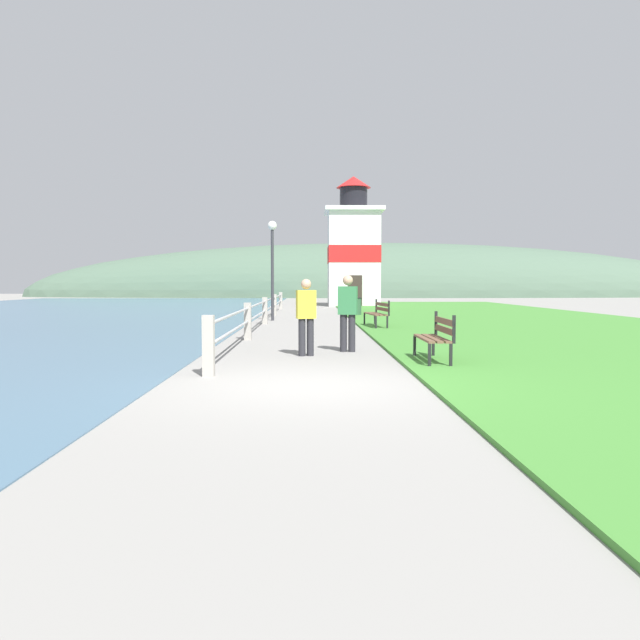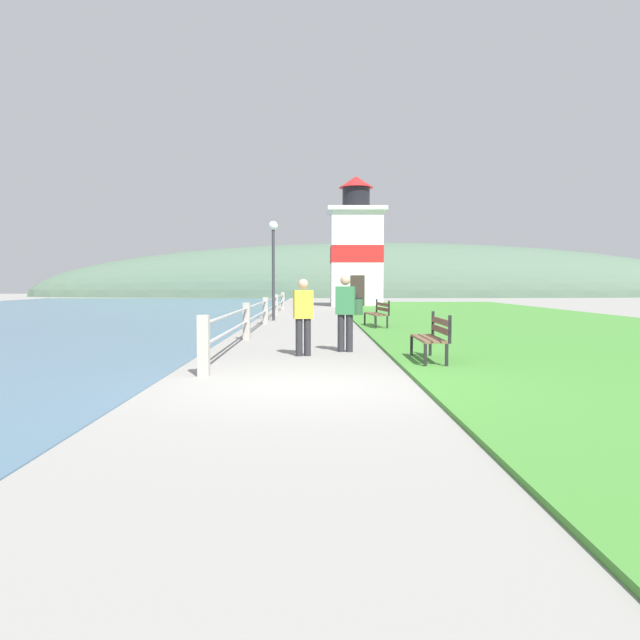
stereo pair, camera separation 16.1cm
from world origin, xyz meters
name	(u,v)px [view 2 (the right image)]	position (x,y,z in m)	size (l,w,h in m)	color
ground_plane	(302,386)	(0.00, 0.00, 0.00)	(160.00, 160.00, 0.00)	gray
grass_verge	(504,320)	(7.70, 15.60, 0.03)	(12.00, 46.79, 0.06)	#428433
seawall_railing	(265,308)	(-1.60, 13.76, 0.58)	(0.18, 25.70, 0.98)	#A8A399
park_bench_near	(433,335)	(2.37, 2.51, 0.54)	(0.48, 1.61, 0.94)	brown
park_bench_midway	(378,312)	(2.31, 11.73, 0.54)	(0.67, 2.00, 0.94)	brown
park_bench_far	(354,303)	(2.13, 21.50, 0.54)	(0.59, 1.86, 0.94)	brown
lighthouse	(356,251)	(2.93, 32.24, 3.64)	(3.78, 3.78, 8.49)	white
person_strolling	(303,314)	(-0.05, 3.78, 0.86)	(0.42, 0.28, 1.58)	#28282D
person_by_railing	(345,310)	(0.85, 4.54, 0.90)	(0.44, 0.29, 1.67)	#28282D
trash_bin	(357,307)	(2.14, 19.34, 0.42)	(0.54, 0.54, 0.84)	#2D5138
lamp_post	(273,252)	(-1.45, 15.99, 2.74)	(0.36, 0.36, 3.96)	#333338
distant_hillside	(383,296)	(8.00, 61.20, 0.00)	(80.00, 16.00, 12.00)	#4C6651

